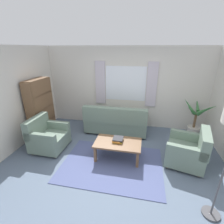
% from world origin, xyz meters
% --- Properties ---
extents(ground_plane, '(6.24, 6.24, 0.00)m').
position_xyz_m(ground_plane, '(0.00, 0.00, 0.00)').
color(ground_plane, slate).
extents(wall_back, '(5.32, 0.12, 2.60)m').
position_xyz_m(wall_back, '(0.00, 2.26, 1.30)').
color(wall_back, silver).
rests_on(wall_back, ground_plane).
extents(wall_left, '(0.12, 4.40, 2.60)m').
position_xyz_m(wall_left, '(-2.66, 0.00, 1.30)').
color(wall_left, silver).
rests_on(wall_left, ground_plane).
extents(window_with_curtains, '(1.98, 0.07, 1.40)m').
position_xyz_m(window_with_curtains, '(0.00, 2.18, 1.45)').
color(window_with_curtains, white).
extents(area_rug, '(2.29, 1.66, 0.01)m').
position_xyz_m(area_rug, '(0.00, 0.00, 0.01)').
color(area_rug, '#4C5684').
rests_on(area_rug, ground_plane).
extents(couch, '(1.90, 0.82, 0.92)m').
position_xyz_m(couch, '(-0.19, 1.54, 0.37)').
color(couch, slate).
rests_on(couch, ground_plane).
extents(armchair_left, '(0.83, 0.85, 0.88)m').
position_xyz_m(armchair_left, '(-1.80, 0.31, 0.35)').
color(armchair_left, slate).
rests_on(armchair_left, ground_plane).
extents(armchair_right, '(0.99, 1.01, 0.88)m').
position_xyz_m(armchair_right, '(1.71, 0.38, 0.35)').
color(armchair_right, slate).
rests_on(armchair_right, ground_plane).
extents(coffee_table, '(1.10, 0.64, 0.44)m').
position_xyz_m(coffee_table, '(0.09, 0.27, 0.38)').
color(coffee_table, brown).
rests_on(coffee_table, ground_plane).
extents(book_stack_on_table, '(0.25, 0.30, 0.08)m').
position_xyz_m(book_stack_on_table, '(0.08, 0.33, 0.48)').
color(book_stack_on_table, gold).
rests_on(book_stack_on_table, coffee_table).
extents(potted_plant, '(0.89, 1.18, 1.21)m').
position_xyz_m(potted_plant, '(2.16, 1.76, 0.48)').
color(potted_plant, '#B7B2A8').
rests_on(potted_plant, ground_plane).
extents(bookshelf, '(0.30, 0.94, 1.72)m').
position_xyz_m(bookshelf, '(-2.34, 1.05, 0.88)').
color(bookshelf, brown).
rests_on(bookshelf, ground_plane).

